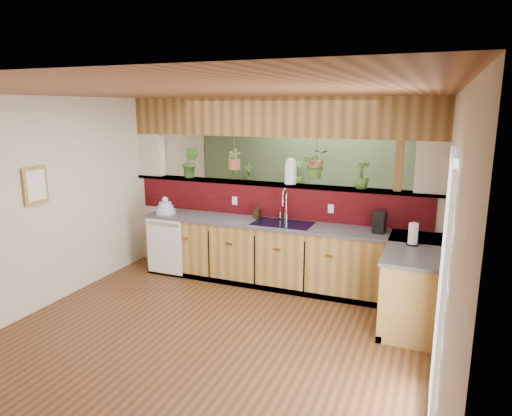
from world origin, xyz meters
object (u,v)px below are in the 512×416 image
at_px(paper_towel, 413,235).
at_px(shelving_console, 271,211).
at_px(soap_dispenser, 258,211).
at_px(faucet, 285,203).
at_px(dish_stack, 165,208).
at_px(glass_jar, 291,171).
at_px(coffee_maker, 380,223).

distance_m(paper_towel, shelving_console, 3.85).
bearing_deg(soap_dispenser, faucet, 2.88).
xyz_separation_m(paper_towel, shelving_console, (-2.72, 2.67, -0.53)).
bearing_deg(faucet, shelving_console, 114.82).
xyz_separation_m(dish_stack, shelving_console, (0.82, 2.37, -0.48)).
bearing_deg(faucet, glass_jar, 89.02).
relative_size(soap_dispenser, glass_jar, 0.57).
bearing_deg(faucet, soap_dispenser, -177.12).
distance_m(glass_jar, shelving_console, 2.40).
bearing_deg(shelving_console, coffee_maker, -44.23).
bearing_deg(soap_dispenser, dish_stack, -170.79).
relative_size(faucet, glass_jar, 1.26).
distance_m(faucet, dish_stack, 1.83).
bearing_deg(shelving_console, soap_dispenser, -74.83).
relative_size(dish_stack, soap_dispenser, 1.39).
relative_size(coffee_maker, paper_towel, 0.97).
xyz_separation_m(soap_dispenser, glass_jar, (0.41, 0.24, 0.57)).
distance_m(faucet, shelving_console, 2.42).
relative_size(soap_dispenser, paper_towel, 0.76).
distance_m(faucet, coffee_maker, 1.32).
bearing_deg(paper_towel, soap_dispenser, 166.03).
bearing_deg(shelving_console, glass_jar, -62.59).
bearing_deg(coffee_maker, paper_towel, -40.88).
bearing_deg(coffee_maker, dish_stack, -172.76).
xyz_separation_m(faucet, dish_stack, (-1.80, -0.25, -0.17)).
bearing_deg(coffee_maker, shelving_console, 140.48).
bearing_deg(dish_stack, glass_jar, 14.49).
bearing_deg(faucet, paper_towel, -17.63).
bearing_deg(shelving_console, dish_stack, -109.11).
distance_m(faucet, paper_towel, 1.83).
bearing_deg(soap_dispenser, coffee_maker, -3.07).
xyz_separation_m(coffee_maker, paper_towel, (0.43, -0.44, 0.00)).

